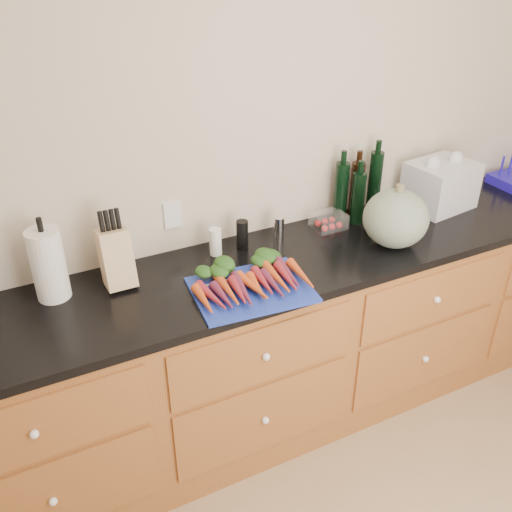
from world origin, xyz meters
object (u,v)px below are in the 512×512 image
cutting_board (251,290)px  paper_towel (48,265)px  squash (396,218)px  knife_block (116,258)px  carrots (247,279)px  tomato_box (329,221)px

cutting_board → paper_towel: size_ratio=1.59×
cutting_board → paper_towel: (-0.72, 0.32, 0.14)m
cutting_board → squash: 0.77m
cutting_board → knife_block: bearing=147.1°
squash → knife_block: (-1.23, 0.25, -0.01)m
cutting_board → squash: size_ratio=1.58×
paper_towel → knife_block: paper_towel is taller
carrots → tomato_box: size_ratio=2.95×
cutting_board → tomato_box: bearing=29.4°
knife_block → squash: bearing=-11.3°
carrots → knife_block: 0.54m
carrots → knife_block: size_ratio=1.90×
tomato_box → knife_block: bearing=-178.4°
squash → cutting_board: bearing=-175.9°
carrots → tomato_box: (0.59, 0.29, -0.00)m
paper_towel → squash: bearing=-10.1°
cutting_board → squash: squash is taller
squash → carrots: bearing=-178.6°
paper_towel → tomato_box: (1.31, 0.01, -0.11)m
cutting_board → carrots: (-0.00, 0.04, 0.03)m
cutting_board → paper_towel: 0.80m
knife_block → cutting_board: bearing=-32.9°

